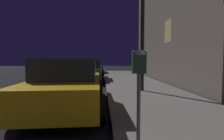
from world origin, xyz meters
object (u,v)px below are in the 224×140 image
parking_meter (139,74)px  car_green (88,70)px  car_blue (93,67)px  car_yellow_cab (69,85)px

parking_meter → car_green: size_ratio=0.33×
parking_meter → car_blue: parking_meter is taller
parking_meter → car_blue: 15.17m
car_blue → parking_meter: bearing=-84.4°
parking_meter → car_green: (-1.48, 9.05, -0.48)m
car_yellow_cab → car_blue: same height
parking_meter → car_blue: (-1.48, 15.09, -0.49)m
parking_meter → car_yellow_cab: size_ratio=0.34×
car_yellow_cab → car_green: same height
car_green → car_blue: size_ratio=1.02×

